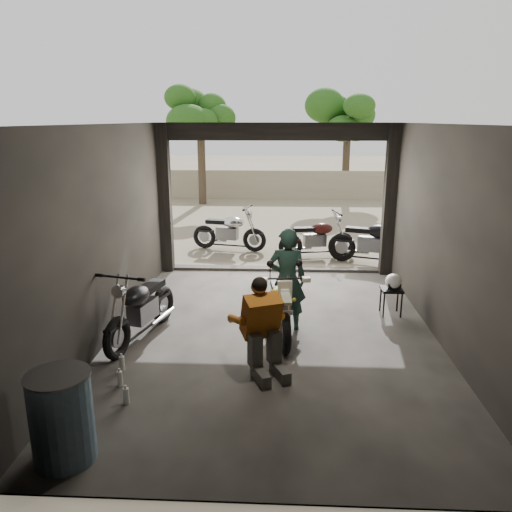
# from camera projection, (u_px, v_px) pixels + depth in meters

# --- Properties ---
(ground) EXTENTS (80.00, 80.00, 0.00)m
(ground) POSITION_uv_depth(u_px,v_px,m) (273.00, 337.00, 7.74)
(ground) COLOR #7A6D56
(ground) RESTS_ON ground
(garage) EXTENTS (7.00, 7.13, 3.20)m
(garage) POSITION_uv_depth(u_px,v_px,m) (274.00, 248.00, 7.93)
(garage) COLOR #2D2B28
(garage) RESTS_ON ground
(boundary_wall) EXTENTS (18.00, 0.30, 1.20)m
(boundary_wall) POSITION_uv_depth(u_px,v_px,m) (278.00, 184.00, 21.07)
(boundary_wall) COLOR gray
(boundary_wall) RESTS_ON ground
(tree_left) EXTENTS (2.20, 2.20, 5.60)m
(tree_left) POSITION_uv_depth(u_px,v_px,m) (200.00, 99.00, 18.86)
(tree_left) COLOR #382B1E
(tree_left) RESTS_ON ground
(tree_right) EXTENTS (2.20, 2.20, 5.00)m
(tree_right) POSITION_uv_depth(u_px,v_px,m) (348.00, 112.00, 20.15)
(tree_right) COLOR #382B1E
(tree_right) RESTS_ON ground
(main_bike) EXTENTS (0.88, 1.74, 1.12)m
(main_bike) POSITION_uv_depth(u_px,v_px,m) (280.00, 301.00, 7.67)
(main_bike) COLOR beige
(main_bike) RESTS_ON ground
(left_bike) EXTENTS (1.12, 1.85, 1.17)m
(left_bike) POSITION_uv_depth(u_px,v_px,m) (141.00, 303.00, 7.52)
(left_bike) COLOR black
(left_bike) RESTS_ON ground
(outside_bike_a) EXTENTS (1.82, 1.06, 1.15)m
(outside_bike_a) POSITION_uv_depth(u_px,v_px,m) (229.00, 228.00, 12.74)
(outside_bike_a) COLOR black
(outside_bike_a) RESTS_ON ground
(outside_bike_b) EXTENTS (1.75, 0.99, 1.11)m
(outside_bike_b) POSITION_uv_depth(u_px,v_px,m) (317.00, 235.00, 12.10)
(outside_bike_b) COLOR #421210
(outside_bike_b) RESTS_ON ground
(outside_bike_c) EXTENTS (1.99, 1.30, 1.25)m
(outside_bike_c) POSITION_uv_depth(u_px,v_px,m) (374.00, 238.00, 11.47)
(outside_bike_c) COLOR black
(outside_bike_c) RESTS_ON ground
(rider) EXTENTS (0.61, 0.41, 1.66)m
(rider) POSITION_uv_depth(u_px,v_px,m) (287.00, 280.00, 7.80)
(rider) COLOR black
(rider) RESTS_ON ground
(mechanic) EXTENTS (0.92, 1.04, 1.24)m
(mechanic) POSITION_uv_depth(u_px,v_px,m) (265.00, 330.00, 6.47)
(mechanic) COLOR #BF6919
(mechanic) RESTS_ON ground
(stool) EXTENTS (0.35, 0.35, 0.49)m
(stool) POSITION_uv_depth(u_px,v_px,m) (391.00, 292.00, 8.49)
(stool) COLOR black
(stool) RESTS_ON ground
(helmet) EXTENTS (0.32, 0.33, 0.27)m
(helmet) POSITION_uv_depth(u_px,v_px,m) (394.00, 281.00, 8.41)
(helmet) COLOR white
(helmet) RESTS_ON stool
(oil_drum) EXTENTS (0.75, 0.75, 0.93)m
(oil_drum) POSITION_uv_depth(u_px,v_px,m) (62.00, 419.00, 4.82)
(oil_drum) COLOR #40596C
(oil_drum) RESTS_ON ground
(sign_post) EXTENTS (0.73, 0.08, 2.20)m
(sign_post) POSITION_uv_depth(u_px,v_px,m) (439.00, 205.00, 10.88)
(sign_post) COLOR black
(sign_post) RESTS_ON ground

